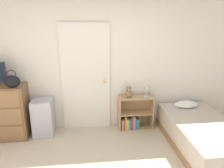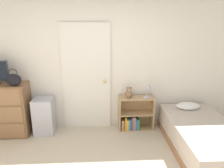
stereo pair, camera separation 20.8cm
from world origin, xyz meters
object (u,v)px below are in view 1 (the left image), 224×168
at_px(bookshelf, 133,116).
at_px(handbag, 12,81).
at_px(teddy_bear, 129,93).
at_px(desk_lamp, 147,89).
at_px(bed, 202,135).
at_px(storage_bin, 43,117).

bearing_deg(bookshelf, handbag, -174.51).
bearing_deg(teddy_bear, desk_lamp, -7.04).
height_order(handbag, teddy_bear, handbag).
distance_m(bookshelf, desk_lamp, 0.63).
distance_m(teddy_bear, desk_lamp, 0.36).
xyz_separation_m(teddy_bear, desk_lamp, (0.35, -0.04, 0.08)).
distance_m(teddy_bear, bed, 1.46).
xyz_separation_m(teddy_bear, bed, (1.12, -0.79, -0.52)).
height_order(handbag, desk_lamp, handbag).
distance_m(storage_bin, desk_lamp, 2.02).
xyz_separation_m(storage_bin, desk_lamp, (1.96, 0.00, 0.48)).
bearing_deg(bookshelf, bed, -37.78).
relative_size(handbag, bed, 0.16).
bearing_deg(storage_bin, bookshelf, 1.57).
relative_size(desk_lamp, bed, 0.13).
relative_size(storage_bin, bookshelf, 1.03).
relative_size(handbag, desk_lamp, 1.21).
bearing_deg(bookshelf, teddy_bear, -179.52).
xyz_separation_m(handbag, desk_lamp, (2.37, 0.16, -0.27)).
bearing_deg(teddy_bear, bed, -35.16).
bearing_deg(storage_bin, teddy_bear, 1.64).
distance_m(bookshelf, bed, 1.29).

